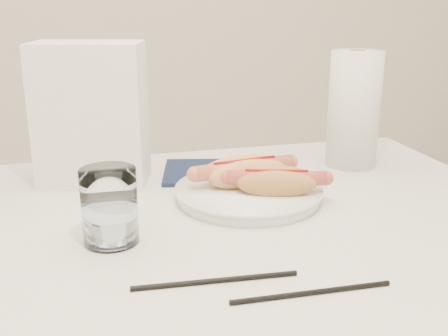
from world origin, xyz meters
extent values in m
cube|color=silver|center=(0.00, 0.00, 0.73)|extent=(1.20, 0.80, 0.04)
cylinder|color=silver|center=(0.54, 0.34, 0.35)|extent=(0.04, 0.04, 0.71)
cylinder|color=white|center=(0.13, 0.07, 0.76)|extent=(0.27, 0.27, 0.02)
ellipsoid|color=#E7A75C|center=(0.13, 0.07, 0.80)|extent=(0.15, 0.06, 0.05)
ellipsoid|color=#E7A75C|center=(0.13, 0.11, 0.80)|extent=(0.15, 0.06, 0.05)
ellipsoid|color=#E7A75C|center=(0.13, 0.09, 0.78)|extent=(0.14, 0.08, 0.03)
cylinder|color=#DA6F4C|center=(0.13, 0.09, 0.80)|extent=(0.19, 0.05, 0.03)
cylinder|color=#990A05|center=(0.13, 0.09, 0.81)|extent=(0.12, 0.03, 0.01)
ellipsoid|color=tan|center=(0.16, 0.02, 0.79)|extent=(0.14, 0.07, 0.05)
ellipsoid|color=tan|center=(0.17, 0.05, 0.79)|extent=(0.14, 0.07, 0.05)
ellipsoid|color=tan|center=(0.17, 0.03, 0.78)|extent=(0.13, 0.08, 0.03)
cylinder|color=#C94C47|center=(0.17, 0.03, 0.80)|extent=(0.17, 0.07, 0.03)
cylinder|color=#990A05|center=(0.17, 0.03, 0.81)|extent=(0.10, 0.04, 0.01)
cylinder|color=white|center=(-0.12, -0.05, 0.81)|extent=(0.08, 0.08, 0.11)
cylinder|color=black|center=(0.00, -0.20, 0.75)|extent=(0.21, 0.02, 0.01)
cylinder|color=black|center=(0.11, -0.26, 0.75)|extent=(0.21, 0.01, 0.01)
cube|color=white|center=(-0.13, 0.24, 0.88)|extent=(0.22, 0.16, 0.27)
cube|color=#121D3A|center=(0.08, 0.23, 0.75)|extent=(0.19, 0.19, 0.01)
cylinder|color=white|center=(0.40, 0.21, 0.87)|extent=(0.12, 0.12, 0.24)
camera|label=1|loc=(-0.15, -0.80, 1.10)|focal=44.14mm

